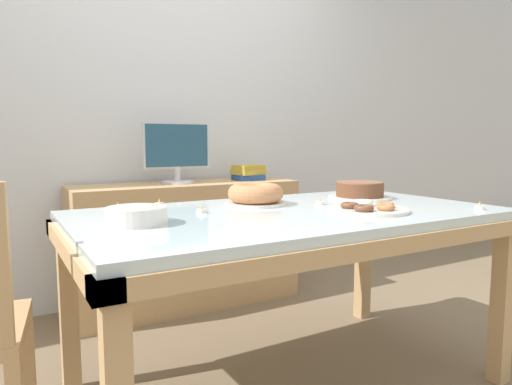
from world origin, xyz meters
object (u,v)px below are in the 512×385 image
(book_stack, at_px, (248,173))
(tealight_near_cakes, at_px, (320,202))
(pastry_platter, at_px, (368,209))
(tealight_left_edge, at_px, (159,204))
(tealight_right_edge, at_px, (480,207))
(cake_golden_bundt, at_px, (256,195))
(tealight_centre, at_px, (118,208))
(cake_chocolate_round, at_px, (360,191))
(plate_stack, at_px, (136,215))
(computer_monitor, at_px, (177,153))
(tealight_near_front, at_px, (202,210))

(book_stack, bearing_deg, tealight_near_cakes, -102.21)
(pastry_platter, distance_m, tealight_near_cakes, 0.26)
(tealight_near_cakes, bearing_deg, tealight_left_edge, 154.41)
(book_stack, relative_size, tealight_right_edge, 5.19)
(pastry_platter, distance_m, tealight_left_edge, 0.89)
(cake_golden_bundt, height_order, tealight_centre, cake_golden_bundt)
(cake_chocolate_round, relative_size, plate_stack, 1.47)
(computer_monitor, height_order, tealight_near_cakes, computer_monitor)
(computer_monitor, bearing_deg, tealight_near_cakes, -76.00)
(plate_stack, relative_size, tealight_near_front, 5.25)
(tealight_near_front, bearing_deg, pastry_platter, -27.20)
(computer_monitor, bearing_deg, pastry_platter, -76.96)
(computer_monitor, relative_size, pastry_platter, 1.31)
(computer_monitor, distance_m, plate_stack, 1.30)
(plate_stack, bearing_deg, tealight_near_front, 21.72)
(computer_monitor, bearing_deg, book_stack, 0.16)
(computer_monitor, distance_m, tealight_near_cakes, 1.14)
(book_stack, xyz_separation_m, tealight_right_edge, (0.25, -1.54, -0.06))
(computer_monitor, relative_size, book_stack, 2.04)
(cake_chocolate_round, bearing_deg, tealight_centre, 169.35)
(cake_chocolate_round, distance_m, pastry_platter, 0.42)
(tealight_near_cakes, bearing_deg, cake_chocolate_round, 12.90)
(computer_monitor, bearing_deg, tealight_centre, -124.75)
(plate_stack, bearing_deg, tealight_near_cakes, 4.77)
(cake_chocolate_round, xyz_separation_m, plate_stack, (-1.15, -0.14, -0.01))
(tealight_right_edge, bearing_deg, tealight_near_cakes, 136.95)
(computer_monitor, height_order, tealight_near_front, computer_monitor)
(computer_monitor, distance_m, cake_chocolate_round, 1.18)
(cake_golden_bundt, height_order, tealight_left_edge, cake_golden_bundt)
(book_stack, distance_m, plate_stack, 1.58)
(tealight_near_cakes, bearing_deg, computer_monitor, 104.00)
(tealight_near_front, bearing_deg, tealight_centre, 139.20)
(book_stack, xyz_separation_m, tealight_left_edge, (-0.88, -0.78, -0.06))
(tealight_near_front, bearing_deg, tealight_left_edge, 108.42)
(tealight_left_edge, bearing_deg, book_stack, 41.57)
(tealight_right_edge, xyz_separation_m, tealight_near_front, (-1.04, 0.50, 0.00))
(book_stack, height_order, cake_chocolate_round, book_stack)
(plate_stack, relative_size, tealight_centre, 5.25)
(tealight_right_edge, bearing_deg, cake_golden_bundt, 140.95)
(cake_golden_bundt, xyz_separation_m, pastry_platter, (0.29, -0.40, -0.03))
(book_stack, distance_m, tealight_centre, 1.33)
(book_stack, distance_m, tealight_left_edge, 1.17)
(book_stack, xyz_separation_m, cake_golden_bundt, (-0.49, -0.94, -0.03))
(tealight_centre, bearing_deg, cake_golden_bundt, -13.35)
(pastry_platter, bearing_deg, tealight_left_edge, 140.24)
(tealight_left_edge, bearing_deg, cake_chocolate_round, -14.22)
(cake_chocolate_round, height_order, tealight_right_edge, cake_chocolate_round)
(tealight_right_edge, bearing_deg, tealight_left_edge, 146.00)
(tealight_left_edge, bearing_deg, tealight_near_cakes, -25.59)
(tealight_right_edge, bearing_deg, computer_monitor, 116.14)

